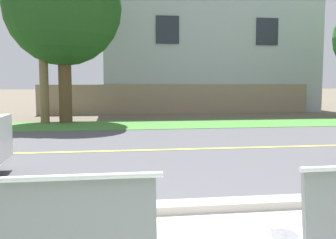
% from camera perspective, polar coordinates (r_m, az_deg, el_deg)
% --- Properties ---
extents(ground_plane, '(140.00, 140.00, 0.00)m').
position_cam_1_polar(ground_plane, '(10.21, -3.97, -3.10)').
color(ground_plane, '#665B4C').
extents(curb_edge, '(44.00, 0.30, 0.11)m').
position_cam_1_polar(curb_edge, '(4.71, 1.15, -12.76)').
color(curb_edge, '#ADA89E').
rests_on(curb_edge, ground_plane).
extents(street_asphalt, '(52.00, 8.00, 0.01)m').
position_cam_1_polar(street_asphalt, '(8.73, -3.25, -4.55)').
color(street_asphalt, '#515156').
rests_on(street_asphalt, ground_plane).
extents(road_centre_line, '(48.00, 0.14, 0.01)m').
position_cam_1_polar(road_centre_line, '(8.73, -3.25, -4.51)').
color(road_centre_line, '#E0CC4C').
rests_on(road_centre_line, ground_plane).
extents(far_verge_grass, '(48.00, 2.80, 0.02)m').
position_cam_1_polar(far_verge_grass, '(13.81, -5.06, -0.80)').
color(far_verge_grass, '#478438').
rests_on(far_verge_grass, ground_plane).
extents(garden_wall, '(13.00, 0.36, 1.40)m').
position_cam_1_polar(garden_wall, '(18.64, 1.35, 3.01)').
color(garden_wall, gray).
rests_on(garden_wall, ground_plane).
extents(house_across_street, '(11.76, 6.91, 7.79)m').
position_cam_1_polar(house_across_street, '(22.27, 5.12, 11.76)').
color(house_across_street, '#A3ADB2').
rests_on(house_across_street, ground_plane).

